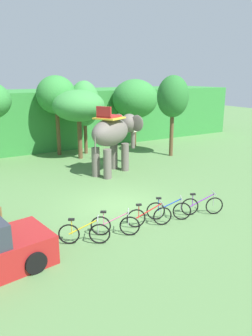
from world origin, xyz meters
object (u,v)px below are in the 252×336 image
Objects in this scene: tree_right at (79,106)px; bike_pink at (115,225)px; tree_far_right at (84,104)px; bike_purple at (202,205)px; tree_center_right at (173,97)px; bike_red at (149,216)px; bike_blue at (169,210)px; tree_left at (56,95)px; elephant at (114,134)px; bike_yellow at (84,233)px; tree_center_left at (135,99)px.

tree_right reaches higher than bike_pink.
tree_far_right is 3.18× the size of bike_purple.
bike_red is at bearing -132.20° from tree_center_right.
tree_center_right is at bearing 51.35° from bike_blue.
elephant is at bearing -77.39° from tree_left.
bike_pink is 1.00× the size of bike_blue.
tree_far_right reaches higher than bike_purple.
bike_purple is at bearing -4.91° from bike_red.
bike_blue is (-0.09, -12.40, -3.67)m from tree_left.
tree_far_right reaches higher than elephant.
bike_blue is (-6.59, -8.24, -3.57)m from tree_center_right.
tree_far_right is at bearing 70.41° from bike_pink.
bike_blue is at bearing 5.10° from bike_red.
tree_left is 1.30× the size of elephant.
tree_left is 3.53× the size of bike_yellow.
bike_red is at bearing 175.09° from bike_purple.
tree_left is 3.28× the size of bike_red.
bike_blue is at bearing 1.40° from bike_yellow.
bike_red is (-7.55, -8.33, -3.57)m from tree_center_right.
tree_right is at bearing 72.85° from bike_pink.
bike_red is (-1.91, -10.80, -3.06)m from tree_right.
bike_yellow is at bearing -112.58° from tree_right.
tree_right is 0.89× the size of tree_far_right.
tree_center_left is 13.80m from bike_purple.
tree_right is 11.38m from bike_red.
tree_right is at bearing -128.76° from tree_far_right.
bike_yellow is at bearing 177.64° from bike_purple.
tree_right reaches higher than bike_blue.
tree_center_left reaches higher than bike_yellow.
tree_center_right is 13.60m from bike_yellow.
tree_right is 2.85× the size of bike_purple.
elephant is at bearing -164.37° from tree_center_right.
bike_pink is 0.94× the size of bike_purple.
tree_left reaches higher than elephant.
bike_pink and bike_red have the same top height.
bike_pink is 2.39m from bike_blue.
tree_center_right is 3.54× the size of bike_yellow.
tree_center_right reaches higher than bike_blue.
tree_center_right is 3.62× the size of bike_blue.
bike_red is at bearing -120.07° from tree_center_left.
tree_right is at bearing 156.39° from tree_center_right.
tree_left is 13.06m from bike_red.
bike_blue is at bearing -95.05° from tree_right.
bike_red is (2.58, 0.00, 0.00)m from bike_yellow.
tree_right is 11.18m from bike_blue.
bike_pink and bike_purple have the same top height.
tree_left is 1.06× the size of tree_center_left.
tree_far_right is 0.93× the size of tree_center_right.
bike_red is at bearing -103.30° from tree_far_right.
tree_center_left reaches higher than bike_purple.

